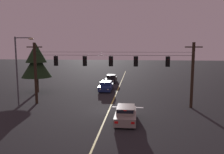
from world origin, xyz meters
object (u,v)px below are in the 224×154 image
car_oncoming_lead (106,86)px  tree_verge_near (36,62)px  traffic_light_right_inner (136,61)px  traffic_light_left_inner (84,61)px  car_oncoming_trailing (111,79)px  traffic_light_leftmost (55,61)px  traffic_light_rightmost (168,62)px  street_lamp_corner (19,65)px  car_waiting_near_lane (126,114)px  traffic_light_centre (111,61)px

car_oncoming_lead → tree_verge_near: bearing=-166.7°
traffic_light_right_inner → car_oncoming_lead: 10.61m
traffic_light_left_inner → car_oncoming_trailing: (1.16, 16.70, -4.31)m
car_oncoming_lead → traffic_light_right_inner: bearing=-62.9°
traffic_light_leftmost → traffic_light_rightmost: 12.42m
traffic_light_left_inner → tree_verge_near: tree_verge_near is taller
traffic_light_rightmost → street_lamp_corner: size_ratio=0.16×
traffic_light_leftmost → car_oncoming_trailing: traffic_light_leftmost is taller
traffic_light_left_inner → car_waiting_near_lane: bearing=-47.5°
traffic_light_leftmost → traffic_light_rightmost: same height
traffic_light_rightmost → car_oncoming_trailing: size_ratio=0.28×
traffic_light_right_inner → street_lamp_corner: (-12.31, -1.83, -0.37)m
traffic_light_left_inner → traffic_light_centre: size_ratio=1.00×
traffic_light_centre → street_lamp_corner: size_ratio=0.16×
traffic_light_leftmost → car_oncoming_lead: bearing=62.0°
car_oncoming_trailing → tree_verge_near: (-9.64, -10.38, 3.76)m
traffic_light_leftmost → traffic_light_left_inner: bearing=0.0°
car_waiting_near_lane → car_oncoming_lead: 14.40m
street_lamp_corner → traffic_light_rightmost: bearing=6.6°
traffic_light_centre → tree_verge_near: bearing=151.0°
traffic_light_right_inner → traffic_light_rightmost: same height
car_oncoming_trailing → car_waiting_near_lane: bearing=-80.5°
traffic_light_leftmost → car_waiting_near_lane: 10.67m
traffic_light_rightmost → tree_verge_near: size_ratio=0.17×
car_oncoming_lead → street_lamp_corner: size_ratio=0.58×
street_lamp_corner → car_oncoming_lead: bearing=53.0°
traffic_light_centre → tree_verge_near: (-11.41, 6.32, -0.56)m
traffic_light_right_inner → street_lamp_corner: street_lamp_corner is taller
traffic_light_leftmost → tree_verge_near: (-5.15, 6.32, -0.56)m
car_waiting_near_lane → traffic_light_right_inner: bearing=81.3°
traffic_light_left_inner → traffic_light_rightmost: 9.09m
traffic_light_left_inner → traffic_light_rightmost: same height
tree_verge_near → traffic_light_right_inner: bearing=-24.1°
traffic_light_leftmost → traffic_light_left_inner: size_ratio=1.00×
car_waiting_near_lane → car_oncoming_trailing: same height
car_waiting_near_lane → car_oncoming_trailing: (-3.70, 22.02, -0.00)m
traffic_light_left_inner → traffic_light_rightmost: size_ratio=1.00×
traffic_light_left_inner → traffic_light_rightmost: (9.09, 0.00, 0.00)m
street_lamp_corner → tree_verge_near: (-1.84, 8.15, -0.19)m
car_oncoming_lead → car_oncoming_trailing: bearing=90.7°
traffic_light_leftmost → tree_verge_near: size_ratio=0.17×
car_oncoming_lead → car_waiting_near_lane: bearing=-75.5°
traffic_light_rightmost → traffic_light_centre: bearing=180.0°
car_waiting_near_lane → car_oncoming_trailing: 22.33m
traffic_light_centre → traffic_light_rightmost: 6.15m
traffic_light_centre → car_oncoming_lead: (-1.68, 8.63, -4.31)m
traffic_light_centre → car_waiting_near_lane: (1.93, -5.32, -4.31)m
traffic_light_rightmost → car_waiting_near_lane: traffic_light_rightmost is taller
car_waiting_near_lane → traffic_light_centre: bearing=109.9°
traffic_light_leftmost → car_oncoming_trailing: (4.49, 16.70, -4.31)m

